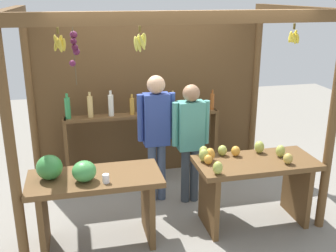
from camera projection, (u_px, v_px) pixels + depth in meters
The scene contains 7 objects.
ground_plane at pixel (165, 201), 5.30m from camera, with size 12.00×12.00×0.00m, color gray.
market_stall at pixel (156, 88), 5.30m from camera, with size 3.42×2.07×2.46m.
fruit_counter_left at pixel (89, 190), 4.21m from camera, with size 1.39×0.64×1.05m.
fruit_counter_right at pixel (252, 175), 4.63m from camera, with size 1.39×0.66×0.95m.
bottle_shelf_unit at pixel (141, 126), 5.68m from camera, with size 2.19×0.22×1.35m.
vendor_man at pixel (156, 128), 5.04m from camera, with size 0.48×0.23×1.67m.
vendor_woman at pixel (191, 134), 5.03m from camera, with size 0.48×0.21×1.56m.
Camera 1 is at (-1.02, -4.61, 2.62)m, focal length 42.98 mm.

